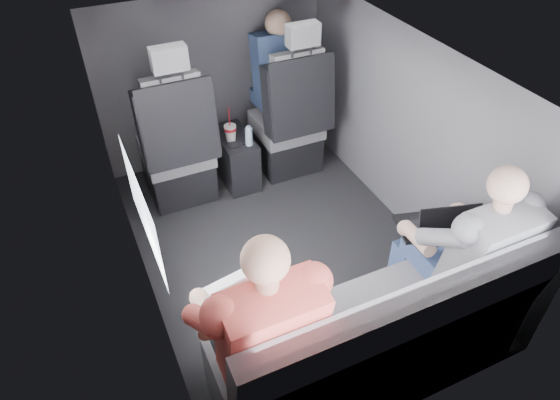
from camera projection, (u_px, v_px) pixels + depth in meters
name	position (u px, v px, depth m)	size (l,w,h in m)	color
floor	(283.00, 248.00, 3.42)	(2.60, 2.60, 0.00)	black
ceiling	(284.00, 62.00, 2.56)	(2.60, 2.60, 0.00)	#B2B2AD
panel_left	(133.00, 209.00, 2.70)	(0.02, 2.60, 1.35)	#56565B
panel_right	(407.00, 135.00, 3.29)	(0.02, 2.60, 1.35)	#56565B
panel_front	(213.00, 80.00, 3.90)	(1.80, 0.02, 1.35)	#56565B
panel_back	(416.00, 334.00, 2.08)	(1.80, 0.02, 1.35)	#56565B
side_window	(142.00, 209.00, 2.35)	(0.02, 0.75, 0.42)	white
seatbelt	(301.00, 88.00, 3.53)	(0.05, 0.01, 0.65)	black
front_seat_left	(178.00, 153.00, 3.61)	(0.52, 0.58, 1.26)	black
front_seat_right	(290.00, 126.00, 3.90)	(0.52, 0.58, 1.26)	black
center_console	(235.00, 158.00, 3.91)	(0.24, 0.48, 0.41)	black
rear_bench	(374.00, 342.00, 2.48)	(1.60, 0.57, 0.92)	#5C5C61
soda_cup	(230.00, 132.00, 3.70)	(0.09, 0.09, 0.28)	white
water_bottle	(249.00, 136.00, 3.65)	(0.05, 0.05, 0.16)	#A4C7DF
laptop_white	(237.00, 298.00, 2.28)	(0.37, 0.36, 0.25)	white
laptop_black	(435.00, 226.00, 2.66)	(0.38, 0.38, 0.24)	black
passenger_rear_left	(258.00, 327.00, 2.15)	(0.52, 0.63, 1.24)	#323338
passenger_rear_right	(464.00, 251.00, 2.53)	(0.49, 0.61, 1.20)	navy
passenger_front_right	(278.00, 71.00, 3.87)	(0.39, 0.39, 0.79)	navy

